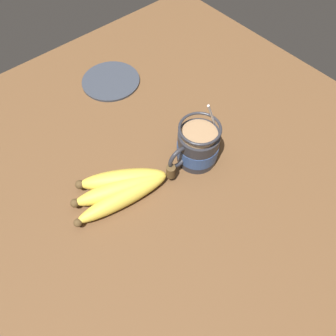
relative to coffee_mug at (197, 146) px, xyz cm
name	(u,v)px	position (x,y,z in cm)	size (l,w,h in cm)	color
table	(165,176)	(8.02, -1.59, -5.84)	(109.29, 109.29, 2.77)	brown
coffee_mug	(197,146)	(0.00, 0.00, 0.00)	(15.81, 9.17, 15.79)	#28282D
banana_bunch	(123,188)	(17.93, -3.36, -2.39)	(22.88, 13.87, 4.45)	#4C381E
small_plate	(111,81)	(-0.05, -33.61, -4.15)	(15.59, 15.59, 0.60)	#333842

